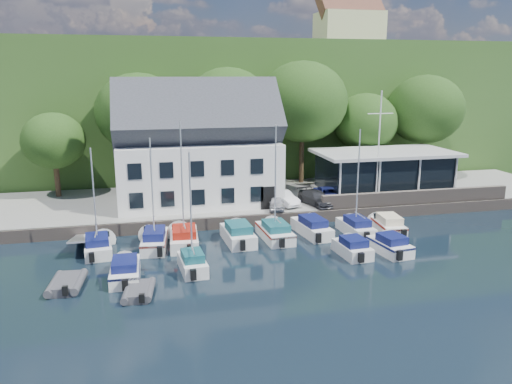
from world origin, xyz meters
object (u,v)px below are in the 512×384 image
boat_r2_3 (352,246)px  dinghy_1 (139,290)px  boat_r1_4 (275,184)px  boat_r1_6 (358,180)px  boat_r1_0 (94,197)px  boat_r1_5 (312,226)px  car_white (282,198)px  car_blue (328,194)px  boat_r1_2 (182,187)px  boat_r1_3 (238,232)px  dinghy_0 (67,282)px  boat_r1_1 (152,187)px  harbor_building (198,154)px  boat_r2_1 (191,208)px  boat_r2_0 (125,268)px  club_pavilion (384,172)px  car_silver (276,203)px  boat_r1_7 (388,224)px  car_dgrey (316,198)px  flagpole (379,147)px  boat_r2_4 (390,243)px

boat_r2_3 → dinghy_1: 14.92m
boat_r1_4 → dinghy_1: boat_r1_4 is taller
boat_r1_4 → boat_r1_6: (6.54, -0.25, 0.05)m
boat_r1_0 → boat_r1_5: size_ratio=1.27×
car_white → boat_r1_5: bearing=-100.3°
car_blue → boat_r1_2: 15.21m
boat_r1_4 → boat_r1_0: bearing=177.8°
boat_r1_3 → dinghy_0: boat_r1_3 is taller
boat_r1_6 → boat_r1_5: bearing=167.3°
boat_r1_4 → boat_r1_6: size_ratio=0.99×
boat_r1_1 → boat_r1_3: size_ratio=1.45×
boat_r1_4 → boat_r1_5: boat_r1_4 is taller
boat_r1_5 → dinghy_1: 15.68m
harbor_building → boat_r2_1: size_ratio=1.70×
car_blue → boat_r1_4: boat_r1_4 is taller
boat_r1_1 → boat_r2_0: size_ratio=1.58×
club_pavilion → boat_r1_4: 15.74m
boat_r2_0 → dinghy_1: size_ratio=1.97×
car_silver → dinghy_1: (-11.61, -12.79, -1.21)m
boat_r1_7 → dinghy_1: 20.72m
boat_r2_1 → dinghy_0: 8.52m
car_white → boat_r1_0: bearing=-175.8°
car_dgrey → boat_r1_6: size_ratio=0.49×
flagpole → boat_r1_4: (-10.96, -5.37, -1.68)m
harbor_building → car_silver: bearing=-33.4°
harbor_building → car_silver: (6.20, -4.09, -3.80)m
boat_r1_5 → boat_r2_1: (-9.93, -5.34, 3.49)m
car_blue → car_white: bearing=-170.8°
car_silver → boat_r2_0: (-12.42, -10.11, -0.87)m
car_white → boat_r2_4: 11.93m
car_dgrey → boat_r1_2: boat_r1_2 is taller
club_pavilion → flagpole: (-2.26, -3.09, 2.93)m
boat_r1_6 → boat_r1_1: bearing=176.7°
boat_r1_6 → boat_r2_4: boat_r1_6 is taller
boat_r2_0 → boat_r1_5: bearing=22.9°
club_pavilion → boat_r1_4: size_ratio=1.53×
boat_r1_6 → boat_r1_7: 4.45m
boat_r1_4 → dinghy_1: 13.51m
boat_r1_2 → boat_r1_5: boat_r1_2 is taller
car_blue → boat_r1_7: 7.29m
car_white → dinghy_0: (-16.69, -12.04, -1.26)m
boat_r1_1 → boat_r1_4: (9.06, -0.02, -0.23)m
dinghy_0 → boat_r1_7: bearing=17.7°
boat_r1_1 → boat_r1_7: bearing=4.7°
boat_r1_0 → boat_r2_3: 18.26m
boat_r2_1 → boat_r1_6: bearing=15.3°
dinghy_0 → dinghy_1: dinghy_0 is taller
boat_r1_3 → boat_r2_3: bearing=-34.9°
car_blue → dinghy_1: car_blue is taller
harbor_building → flagpole: (15.74, -3.59, 0.63)m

